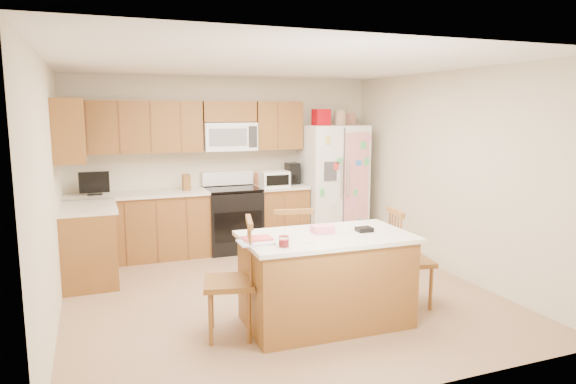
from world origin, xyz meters
name	(u,v)px	position (x,y,z in m)	size (l,w,h in m)	color
ground	(278,293)	(0.00, 0.00, 0.00)	(4.50, 4.50, 0.00)	#8F755E
room_shell	(278,165)	(0.00, 0.00, 1.44)	(4.60, 4.60, 2.52)	beige
cabinetry	(164,194)	(-0.98, 1.79, 0.91)	(3.36, 1.56, 2.15)	brown
stove	(233,218)	(0.00, 1.94, 0.47)	(0.76, 0.65, 1.13)	black
refrigerator	(332,183)	(1.57, 1.87, 0.92)	(0.90, 0.79, 2.04)	white
island	(326,279)	(0.15, -0.92, 0.44)	(1.67, 0.96, 0.96)	brown
windsor_chair_left	(232,281)	(-0.76, -0.87, 0.51)	(0.54, 0.55, 1.07)	brown
windsor_chair_back	(291,255)	(0.08, -0.19, 0.48)	(0.51, 0.49, 1.01)	brown
windsor_chair_right	(408,260)	(1.14, -0.81, 0.48)	(0.50, 0.52, 1.02)	brown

